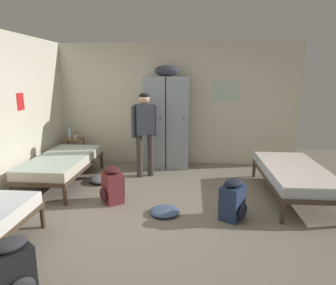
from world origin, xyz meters
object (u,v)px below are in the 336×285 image
(lotion_bottle, at_px, (75,136))
(water_bottle, at_px, (69,133))
(backpack_navy, at_px, (233,200))
(clothes_pile_denim, at_px, (165,211))
(bed_left_rear, at_px, (62,162))
(backpack_maroon, at_px, (112,186))
(locker_bank, at_px, (167,120))
(clothes_pile_grey, at_px, (102,178))
(shelf_unit, at_px, (74,148))
(person_traveler, at_px, (145,127))
(bed_right, at_px, (294,174))
(backpack_black, at_px, (13,271))

(lotion_bottle, bearing_deg, water_bottle, 158.20)
(backpack_navy, height_order, clothes_pile_denim, backpack_navy)
(bed_left_rear, relative_size, backpack_maroon, 3.45)
(lotion_bottle, xyz_separation_m, clothes_pile_denim, (2.08, -2.19, -0.59))
(locker_bank, distance_m, backpack_maroon, 2.15)
(water_bottle, xyz_separation_m, clothes_pile_grey, (1.00, -1.06, -0.62))
(locker_bank, bearing_deg, lotion_bottle, -178.13)
(shelf_unit, bearing_deg, backpack_navy, -36.81)
(person_traveler, distance_m, lotion_bottle, 1.72)
(backpack_navy, relative_size, clothes_pile_denim, 1.33)
(shelf_unit, relative_size, backpack_navy, 1.04)
(water_bottle, height_order, clothes_pile_grey, water_bottle)
(person_traveler, height_order, clothes_pile_grey, person_traveler)
(shelf_unit, height_order, clothes_pile_denim, shelf_unit)
(bed_right, bearing_deg, locker_bank, 144.84)
(backpack_maroon, bearing_deg, clothes_pile_grey, 115.88)
(person_traveler, distance_m, clothes_pile_denim, 1.88)
(locker_bank, height_order, shelf_unit, locker_bank)
(bed_left_rear, bearing_deg, locker_bank, 33.92)
(backpack_black, xyz_separation_m, backpack_maroon, (0.31, 2.04, 0.00))
(bed_right, xyz_separation_m, person_traveler, (-2.46, 0.81, 0.56))
(bed_left_rear, relative_size, person_traveler, 1.22)
(water_bottle, bearing_deg, clothes_pile_denim, -45.21)
(bed_left_rear, xyz_separation_m, clothes_pile_denim, (1.90, -1.08, -0.34))
(clothes_pile_grey, bearing_deg, backpack_black, -88.04)
(water_bottle, xyz_separation_m, backpack_navy, (3.15, -2.32, -0.42))
(locker_bank, height_order, backpack_maroon, locker_bank)
(lotion_bottle, bearing_deg, person_traveler, -21.45)
(water_bottle, bearing_deg, lotion_bottle, -21.80)
(backpack_navy, bearing_deg, backpack_black, -141.50)
(bed_right, distance_m, clothes_pile_grey, 3.23)
(person_traveler, bearing_deg, bed_left_rear, -160.57)
(backpack_maroon, bearing_deg, bed_left_rear, 145.58)
(bed_right, xyz_separation_m, backpack_maroon, (-2.77, -0.43, -0.12))
(backpack_black, height_order, clothes_pile_grey, backpack_black)
(backpack_black, relative_size, backpack_maroon, 1.00)
(bed_right, height_order, backpack_maroon, backpack_maroon)
(clothes_pile_denim, bearing_deg, bed_left_rear, 150.43)
(bed_right, relative_size, bed_left_rear, 1.00)
(shelf_unit, relative_size, person_traveler, 0.36)
(person_traveler, distance_m, backpack_navy, 2.28)
(person_traveler, relative_size, backpack_maroon, 2.84)
(lotion_bottle, xyz_separation_m, backpack_black, (0.95, -3.89, -0.37))
(water_bottle, bearing_deg, bed_right, -19.53)
(locker_bank, relative_size, water_bottle, 8.24)
(backpack_maroon, xyz_separation_m, clothes_pile_denim, (0.82, -0.34, -0.22))
(backpack_navy, bearing_deg, water_bottle, 143.66)
(person_traveler, distance_m, clothes_pile_grey, 1.20)
(backpack_navy, bearing_deg, lotion_bottle, 143.04)
(locker_bank, bearing_deg, backpack_navy, -65.15)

